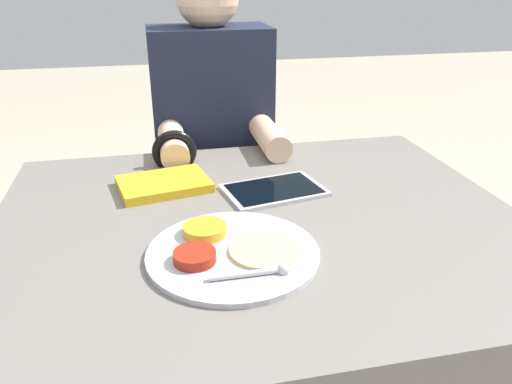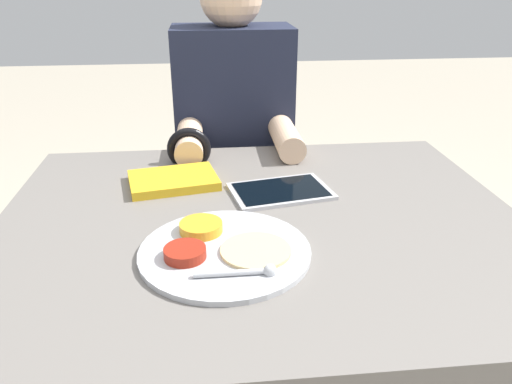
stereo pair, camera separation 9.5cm
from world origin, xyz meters
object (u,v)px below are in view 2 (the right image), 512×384
object	(u,v)px
thali_tray	(222,250)
tablet_device	(281,191)
red_notebook	(173,181)
person_diner	(235,182)

from	to	relation	value
thali_tray	tablet_device	distance (m)	0.28
red_notebook	tablet_device	distance (m)	0.25
thali_tray	red_notebook	distance (m)	0.33
thali_tray	tablet_device	size ratio (longest dim) A/B	1.27
tablet_device	person_diner	bearing A→B (deg)	98.93
person_diner	red_notebook	bearing A→B (deg)	-112.15
thali_tray	red_notebook	bearing A→B (deg)	107.46
tablet_device	person_diner	xyz separation A→B (m)	(-0.07, 0.47, -0.18)
person_diner	tablet_device	bearing A→B (deg)	-81.07
thali_tray	red_notebook	world-z (taller)	thali_tray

